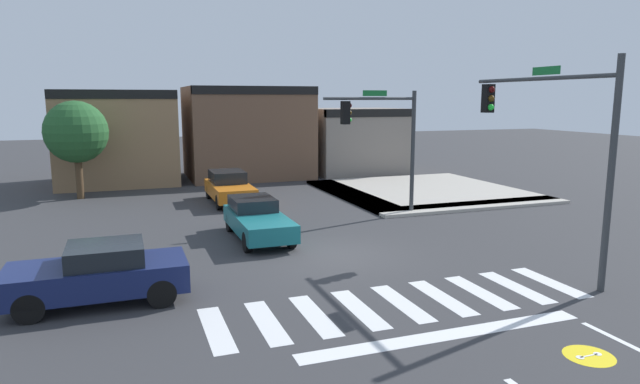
# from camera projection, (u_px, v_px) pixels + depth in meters

# --- Properties ---
(ground_plane) EXTENTS (120.00, 120.00, 0.00)m
(ground_plane) POSITION_uv_depth(u_px,v_px,m) (336.00, 255.00, 17.82)
(ground_plane) COLOR #353538
(crosswalk_near) EXTENTS (9.75, 2.62, 0.01)m
(crosswalk_near) POSITION_uv_depth(u_px,v_px,m) (402.00, 303.00, 13.65)
(crosswalk_near) COLOR silver
(crosswalk_near) RESTS_ON ground_plane
(bike_detector_marking) EXTENTS (0.99, 0.99, 0.01)m
(bike_detector_marking) POSITION_uv_depth(u_px,v_px,m) (589.00, 356.00, 10.85)
(bike_detector_marking) COLOR yellow
(bike_detector_marking) RESTS_ON ground_plane
(curb_corner_northeast) EXTENTS (10.00, 10.60, 0.15)m
(curb_corner_northeast) POSITION_uv_depth(u_px,v_px,m) (419.00, 192.00, 29.39)
(curb_corner_northeast) COLOR #B2AA9E
(curb_corner_northeast) RESTS_ON ground_plane
(storefront_row) EXTENTS (21.91, 6.33, 5.78)m
(storefront_row) POSITION_uv_depth(u_px,v_px,m) (231.00, 136.00, 35.11)
(storefront_row) COLOR #93704C
(storefront_row) RESTS_ON ground_plane
(traffic_signal_northeast) EXTENTS (4.25, 0.32, 5.38)m
(traffic_signal_northeast) POSITION_uv_depth(u_px,v_px,m) (383.00, 130.00, 23.20)
(traffic_signal_northeast) COLOR #383A3D
(traffic_signal_northeast) RESTS_ON ground_plane
(traffic_signal_southeast) EXTENTS (0.32, 5.77, 6.14)m
(traffic_signal_southeast) POSITION_uv_depth(u_px,v_px,m) (551.00, 127.00, 15.84)
(traffic_signal_southeast) COLOR #383A3D
(traffic_signal_southeast) RESTS_ON ground_plane
(car_navy) EXTENTS (4.27, 1.88, 1.50)m
(car_navy) POSITION_uv_depth(u_px,v_px,m) (100.00, 273.00, 13.56)
(car_navy) COLOR #141E4C
(car_navy) RESTS_ON ground_plane
(car_orange) EXTENTS (1.82, 4.47, 1.51)m
(car_orange) POSITION_uv_depth(u_px,v_px,m) (229.00, 187.00, 26.81)
(car_orange) COLOR orange
(car_orange) RESTS_ON ground_plane
(car_teal) EXTENTS (1.74, 4.53, 1.39)m
(car_teal) POSITION_uv_depth(u_px,v_px,m) (257.00, 219.00, 19.93)
(car_teal) COLOR #196B70
(car_teal) RESTS_ON ground_plane
(roadside_tree) EXTENTS (3.11, 3.11, 4.96)m
(roadside_tree) POSITION_uv_depth(u_px,v_px,m) (76.00, 132.00, 27.39)
(roadside_tree) COLOR #4C3823
(roadside_tree) RESTS_ON ground_plane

